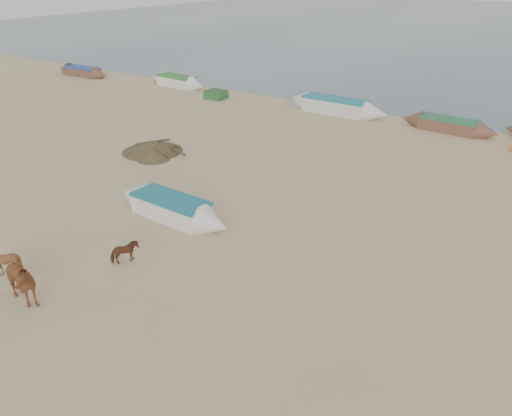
{
  "coord_description": "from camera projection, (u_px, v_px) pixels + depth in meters",
  "views": [
    {
      "loc": [
        8.89,
        -9.3,
        8.86
      ],
      "look_at": [
        0.0,
        4.0,
        1.0
      ],
      "focal_mm": 35.0,
      "sensor_mm": 36.0,
      "label": 1
    }
  ],
  "objects": [
    {
      "name": "ground",
      "position": [
        184.0,
        285.0,
        15.28
      ],
      "size": [
        140.0,
        140.0,
        0.0
      ],
      "primitive_type": "plane",
      "color": "tan",
      "rests_on": "ground"
    },
    {
      "name": "cow_adult",
      "position": [
        17.0,
        282.0,
        14.18
      ],
      "size": [
        1.76,
        0.9,
        1.44
      ],
      "primitive_type": "imported",
      "rotation": [
        0.0,
        0.0,
        1.5
      ],
      "color": "brown",
      "rests_on": "ground"
    },
    {
      "name": "calf_front",
      "position": [
        2.0,
        262.0,
        15.55
      ],
      "size": [
        0.91,
        0.81,
        1.0
      ],
      "primitive_type": "imported",
      "rotation": [
        0.0,
        0.0,
        -1.57
      ],
      "color": "brown",
      "rests_on": "ground"
    },
    {
      "name": "calf_right",
      "position": [
        125.0,
        253.0,
        16.24
      ],
      "size": [
        0.71,
        0.81,
        0.77
      ],
      "primitive_type": "imported",
      "rotation": [
        0.0,
        0.0,
        1.5
      ],
      "color": "#59311D",
      "rests_on": "ground"
    },
    {
      "name": "near_canoe",
      "position": [
        171.0,
        208.0,
        19.17
      ],
      "size": [
        5.52,
        1.42,
        0.85
      ],
      "primitive_type": null,
      "rotation": [
        0.0,
        0.0,
        -0.04
      ],
      "color": "silver",
      "rests_on": "ground"
    },
    {
      "name": "debris_pile",
      "position": [
        152.0,
        147.0,
        26.06
      ],
      "size": [
        3.73,
        3.73,
        0.48
      ],
      "primitive_type": "cone",
      "rotation": [
        0.0,
        0.0,
        -0.2
      ],
      "color": "brown",
      "rests_on": "ground"
    },
    {
      "name": "waterline_canoes",
      "position": [
        391.0,
        116.0,
        30.64
      ],
      "size": [
        58.79,
        3.87,
        1.0
      ],
      "color": "brown",
      "rests_on": "ground"
    },
    {
      "name": "beach_clutter",
      "position": [
        474.0,
        134.0,
        27.76
      ],
      "size": [
        43.07,
        3.04,
        0.64
      ],
      "color": "#285A28",
      "rests_on": "ground"
    }
  ]
}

